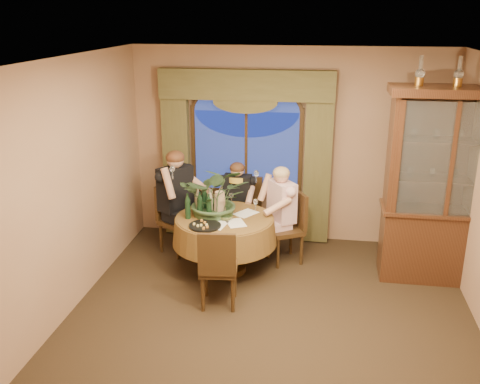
% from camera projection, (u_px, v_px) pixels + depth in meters
% --- Properties ---
extents(floor, '(5.00, 5.00, 0.00)m').
position_uv_depth(floor, '(268.00, 327.00, 5.77)').
color(floor, black).
rests_on(floor, ground).
extents(wall_back, '(4.50, 0.00, 4.50)m').
position_uv_depth(wall_back, '(288.00, 146.00, 7.66)').
color(wall_back, '#946B4E').
rests_on(wall_back, ground).
extents(ceiling, '(5.00, 5.00, 0.00)m').
position_uv_depth(ceiling, '(273.00, 62.00, 4.87)').
color(ceiling, white).
rests_on(ceiling, wall_back).
extents(window, '(1.62, 0.10, 1.32)m').
position_uv_depth(window, '(246.00, 153.00, 7.72)').
color(window, navy).
rests_on(window, wall_back).
extents(arched_transom, '(1.60, 0.06, 0.44)m').
position_uv_depth(arched_transom, '(246.00, 99.00, 7.46)').
color(arched_transom, navy).
rests_on(arched_transom, wall_back).
extents(drapery_left, '(0.38, 0.14, 2.32)m').
position_uv_depth(drapery_left, '(177.00, 159.00, 7.86)').
color(drapery_left, '#474423').
rests_on(drapery_left, floor).
extents(drapery_right, '(0.38, 0.14, 2.32)m').
position_uv_depth(drapery_right, '(318.00, 165.00, 7.56)').
color(drapery_right, '#474423').
rests_on(drapery_right, floor).
extents(swag_valance, '(2.45, 0.16, 0.42)m').
position_uv_depth(swag_valance, '(246.00, 85.00, 7.33)').
color(swag_valance, '#474423').
rests_on(swag_valance, wall_back).
extents(dining_table, '(1.56, 1.56, 0.75)m').
position_uv_depth(dining_table, '(225.00, 244.00, 6.93)').
color(dining_table, brown).
rests_on(dining_table, floor).
extents(china_cabinet, '(1.49, 0.59, 2.42)m').
position_uv_depth(china_cabinet, '(444.00, 188.00, 6.48)').
color(china_cabinet, '#351B0F').
rests_on(china_cabinet, floor).
extents(oil_lamp_left, '(0.11, 0.11, 0.34)m').
position_uv_depth(oil_lamp_left, '(420.00, 71.00, 6.09)').
color(oil_lamp_left, '#A5722D').
rests_on(oil_lamp_left, china_cabinet).
extents(oil_lamp_center, '(0.11, 0.11, 0.34)m').
position_uv_depth(oil_lamp_center, '(459.00, 71.00, 6.03)').
color(oil_lamp_center, '#A5722D').
rests_on(oil_lamp_center, china_cabinet).
extents(chair_right, '(0.57, 0.57, 0.96)m').
position_uv_depth(chair_right, '(285.00, 228.00, 7.16)').
color(chair_right, black).
rests_on(chair_right, floor).
extents(chair_back_right, '(0.47, 0.47, 0.96)m').
position_uv_depth(chair_back_right, '(244.00, 212.00, 7.73)').
color(chair_back_right, black).
rests_on(chair_back_right, floor).
extents(chair_back, '(0.58, 0.58, 0.96)m').
position_uv_depth(chair_back, '(178.00, 220.00, 7.44)').
color(chair_back, black).
rests_on(chair_back, floor).
extents(chair_front_left, '(0.46, 0.46, 0.96)m').
position_uv_depth(chair_front_left, '(219.00, 266.00, 6.09)').
color(chair_front_left, black).
rests_on(chair_front_left, floor).
extents(person_pink, '(0.62, 0.63, 1.32)m').
position_uv_depth(person_pink, '(281.00, 213.00, 7.19)').
color(person_pink, beige).
rests_on(person_pink, floor).
extents(person_back, '(0.69, 0.71, 1.47)m').
position_uv_depth(person_back, '(176.00, 202.00, 7.40)').
color(person_back, black).
rests_on(person_back, floor).
extents(person_scarf, '(0.46, 0.42, 1.24)m').
position_uv_depth(person_scarf, '(238.00, 203.00, 7.67)').
color(person_scarf, black).
rests_on(person_scarf, floor).
extents(stoneware_vase, '(0.17, 0.17, 0.31)m').
position_uv_depth(stoneware_vase, '(220.00, 203.00, 6.85)').
color(stoneware_vase, tan).
rests_on(stoneware_vase, dining_table).
extents(centerpiece_plant, '(0.87, 0.97, 0.76)m').
position_uv_depth(centerpiece_plant, '(216.00, 171.00, 6.72)').
color(centerpiece_plant, '#344E2E').
rests_on(centerpiece_plant, dining_table).
extents(olive_bowl, '(0.17, 0.17, 0.05)m').
position_uv_depth(olive_bowl, '(226.00, 218.00, 6.72)').
color(olive_bowl, '#555F2F').
rests_on(olive_bowl, dining_table).
extents(cheese_platter, '(0.39, 0.39, 0.02)m').
position_uv_depth(cheese_platter, '(205.00, 226.00, 6.50)').
color(cheese_platter, black).
rests_on(cheese_platter, dining_table).
extents(wine_bottle_0, '(0.07, 0.07, 0.33)m').
position_uv_depth(wine_bottle_0, '(188.00, 206.00, 6.71)').
color(wine_bottle_0, black).
rests_on(wine_bottle_0, dining_table).
extents(wine_bottle_1, '(0.07, 0.07, 0.33)m').
position_uv_depth(wine_bottle_1, '(200.00, 205.00, 6.77)').
color(wine_bottle_1, black).
rests_on(wine_bottle_1, dining_table).
extents(wine_bottle_2, '(0.07, 0.07, 0.33)m').
position_uv_depth(wine_bottle_2, '(209.00, 207.00, 6.70)').
color(wine_bottle_2, black).
rests_on(wine_bottle_2, dining_table).
extents(wine_bottle_3, '(0.07, 0.07, 0.33)m').
position_uv_depth(wine_bottle_3, '(205.00, 199.00, 6.97)').
color(wine_bottle_3, black).
rests_on(wine_bottle_3, dining_table).
extents(wine_bottle_4, '(0.07, 0.07, 0.33)m').
position_uv_depth(wine_bottle_4, '(198.00, 201.00, 6.91)').
color(wine_bottle_4, tan).
rests_on(wine_bottle_4, dining_table).
extents(wine_bottle_5, '(0.07, 0.07, 0.33)m').
position_uv_depth(wine_bottle_5, '(210.00, 202.00, 6.86)').
color(wine_bottle_5, tan).
rests_on(wine_bottle_5, dining_table).
extents(tasting_paper_0, '(0.32, 0.36, 0.00)m').
position_uv_depth(tasting_paper_0, '(236.00, 223.00, 6.61)').
color(tasting_paper_0, white).
rests_on(tasting_paper_0, dining_table).
extents(tasting_paper_1, '(0.34, 0.37, 0.00)m').
position_uv_depth(tasting_paper_1, '(246.00, 213.00, 6.93)').
color(tasting_paper_1, white).
rests_on(tasting_paper_1, dining_table).
extents(tasting_paper_2, '(0.26, 0.33, 0.00)m').
position_uv_depth(tasting_paper_2, '(217.00, 225.00, 6.55)').
color(tasting_paper_2, white).
rests_on(tasting_paper_2, dining_table).
extents(wine_glass_person_pink, '(0.07, 0.07, 0.18)m').
position_uv_depth(wine_glass_person_pink, '(255.00, 205.00, 6.96)').
color(wine_glass_person_pink, silver).
rests_on(wine_glass_person_pink, dining_table).
extents(wine_glass_person_back, '(0.07, 0.07, 0.18)m').
position_uv_depth(wine_glass_person_back, '(200.00, 203.00, 7.06)').
color(wine_glass_person_back, silver).
rests_on(wine_glass_person_back, dining_table).
extents(wine_glass_person_scarf, '(0.07, 0.07, 0.18)m').
position_uv_depth(wine_glass_person_scarf, '(231.00, 199.00, 7.19)').
color(wine_glass_person_scarf, silver).
rests_on(wine_glass_person_scarf, dining_table).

